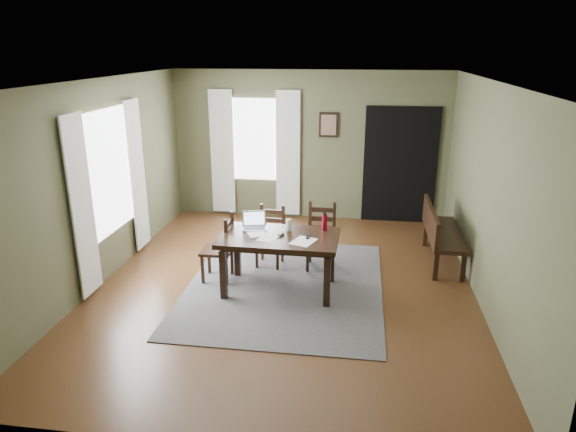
% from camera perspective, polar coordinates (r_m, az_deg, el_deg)
% --- Properties ---
extents(ground, '(5.00, 6.00, 0.01)m').
position_cam_1_polar(ground, '(7.03, -0.35, -7.79)').
color(ground, '#492C16').
extents(room_shell, '(5.02, 6.02, 2.71)m').
position_cam_1_polar(room_shell, '(6.44, -0.38, 6.80)').
color(room_shell, '#4F5235').
rests_on(room_shell, ground).
extents(rug, '(2.60, 3.20, 0.01)m').
position_cam_1_polar(rug, '(7.02, -0.35, -7.71)').
color(rug, '#454545').
rests_on(rug, ground).
extents(dining_table, '(1.53, 0.94, 0.76)m').
position_cam_1_polar(dining_table, '(6.64, -0.99, -2.96)').
color(dining_table, black).
rests_on(dining_table, rug).
extents(chair_end, '(0.42, 0.41, 0.93)m').
position_cam_1_polar(chair_end, '(7.08, -7.51, -3.62)').
color(chair_end, black).
rests_on(chair_end, rug).
extents(chair_back_left, '(0.41, 0.41, 0.88)m').
position_cam_1_polar(chair_back_left, '(7.53, -1.96, -2.31)').
color(chair_back_left, black).
rests_on(chair_back_left, rug).
extents(chair_back_right, '(0.42, 0.42, 0.94)m').
position_cam_1_polar(chair_back_right, '(7.44, 3.69, -2.35)').
color(chair_back_right, black).
rests_on(chair_back_right, rug).
extents(bench, '(0.48, 1.50, 0.85)m').
position_cam_1_polar(bench, '(7.90, 16.48, -1.52)').
color(bench, black).
rests_on(bench, ground).
extents(laptop, '(0.37, 0.32, 0.22)m').
position_cam_1_polar(laptop, '(6.89, -3.77, -0.88)').
color(laptop, '#B7B7BC').
rests_on(laptop, dining_table).
extents(computer_mouse, '(0.08, 0.10, 0.03)m').
position_cam_1_polar(computer_mouse, '(6.61, -0.81, -2.04)').
color(computer_mouse, '#3F3F42').
rests_on(computer_mouse, dining_table).
extents(tv_remote, '(0.05, 0.16, 0.02)m').
position_cam_1_polar(tv_remote, '(6.55, 2.25, -2.32)').
color(tv_remote, black).
rests_on(tv_remote, dining_table).
extents(drinking_glass, '(0.07, 0.07, 0.16)m').
position_cam_1_polar(drinking_glass, '(6.77, 0.08, -0.99)').
color(drinking_glass, silver).
rests_on(drinking_glass, dining_table).
extents(water_bottle, '(0.07, 0.07, 0.24)m').
position_cam_1_polar(water_bottle, '(6.80, 4.07, -0.65)').
color(water_bottle, '#A90D28').
rests_on(water_bottle, dining_table).
extents(paper_a, '(0.34, 0.38, 0.00)m').
position_cam_1_polar(paper_a, '(6.71, -3.51, -1.89)').
color(paper_a, white).
rests_on(paper_a, dining_table).
extents(paper_b, '(0.35, 0.40, 0.00)m').
position_cam_1_polar(paper_b, '(6.42, 1.72, -2.83)').
color(paper_b, white).
rests_on(paper_b, dining_table).
extents(paper_e, '(0.28, 0.33, 0.00)m').
position_cam_1_polar(paper_e, '(6.52, -2.28, -2.50)').
color(paper_e, white).
rests_on(paper_e, dining_table).
extents(window_left, '(0.01, 1.30, 1.70)m').
position_cam_1_polar(window_left, '(7.47, -19.30, 4.62)').
color(window_left, white).
rests_on(window_left, ground).
extents(window_back, '(1.00, 0.01, 1.50)m').
position_cam_1_polar(window_back, '(9.55, -3.71, 8.46)').
color(window_back, white).
rests_on(window_back, ground).
extents(curtain_left_near, '(0.03, 0.48, 2.30)m').
position_cam_1_polar(curtain_left_near, '(6.82, -21.91, 0.89)').
color(curtain_left_near, silver).
rests_on(curtain_left_near, ground).
extents(curtain_left_far, '(0.03, 0.48, 2.30)m').
position_cam_1_polar(curtain_left_far, '(8.22, -16.38, 4.33)').
color(curtain_left_far, silver).
rests_on(curtain_left_far, ground).
extents(curtain_back_left, '(0.44, 0.03, 2.30)m').
position_cam_1_polar(curtain_back_left, '(9.71, -7.32, 7.02)').
color(curtain_back_left, silver).
rests_on(curtain_back_left, ground).
extents(curtain_back_right, '(0.44, 0.03, 2.30)m').
position_cam_1_polar(curtain_back_right, '(9.46, -0.01, 6.86)').
color(curtain_back_right, silver).
rests_on(curtain_back_right, ground).
extents(framed_picture, '(0.34, 0.03, 0.44)m').
position_cam_1_polar(framed_picture, '(9.32, 4.53, 10.06)').
color(framed_picture, black).
rests_on(framed_picture, ground).
extents(doorway_back, '(1.30, 0.03, 2.10)m').
position_cam_1_polar(doorway_back, '(9.46, 12.34, 5.50)').
color(doorway_back, black).
rests_on(doorway_back, ground).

